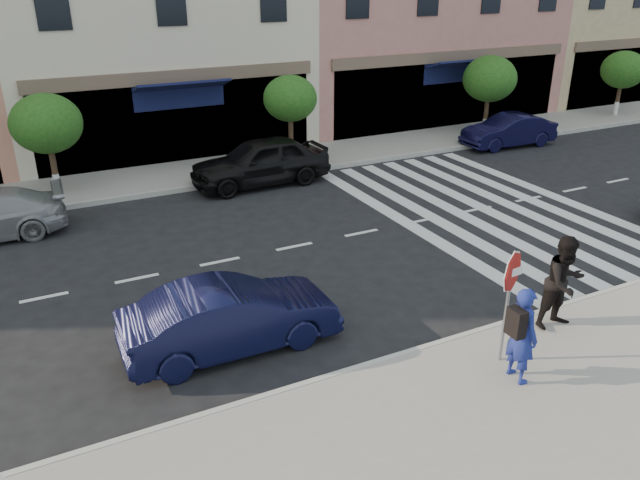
% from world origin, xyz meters
% --- Properties ---
extents(ground, '(120.00, 120.00, 0.00)m').
position_xyz_m(ground, '(0.00, 0.00, 0.00)').
color(ground, black).
rests_on(ground, ground).
extents(sidewalk_near, '(60.00, 4.50, 0.15)m').
position_xyz_m(sidewalk_near, '(0.00, -3.75, 0.07)').
color(sidewalk_near, gray).
rests_on(sidewalk_near, ground).
extents(sidewalk_far, '(60.00, 3.00, 0.15)m').
position_xyz_m(sidewalk_far, '(0.00, 11.00, 0.07)').
color(sidewalk_far, gray).
rests_on(sidewalk_far, ground).
extents(street_tree_wb, '(2.10, 2.10, 3.06)m').
position_xyz_m(street_tree_wb, '(-5.00, 10.80, 2.31)').
color(street_tree_wb, '#473323').
rests_on(street_tree_wb, sidewalk_far).
extents(street_tree_c, '(1.90, 1.90, 3.04)m').
position_xyz_m(street_tree_c, '(3.00, 10.80, 2.36)').
color(street_tree_c, '#473323').
rests_on(street_tree_c, sidewalk_far).
extents(street_tree_ea, '(2.20, 2.20, 3.19)m').
position_xyz_m(street_tree_ea, '(12.00, 10.80, 2.39)').
color(street_tree_ea, '#473323').
rests_on(street_tree_ea, sidewalk_far).
extents(street_tree_eb, '(2.00, 2.00, 2.94)m').
position_xyz_m(street_tree_eb, '(20.00, 10.80, 2.22)').
color(street_tree_eb, '#473323').
rests_on(street_tree_eb, sidewalk_far).
extents(stop_sign, '(0.76, 0.12, 2.15)m').
position_xyz_m(stop_sign, '(1.10, -2.47, 1.74)').
color(stop_sign, gray).
rests_on(stop_sign, sidewalk_near).
extents(photographer, '(0.44, 0.64, 1.73)m').
position_xyz_m(photographer, '(0.97, -2.99, 1.01)').
color(photographer, navy).
rests_on(photographer, sidewalk_near).
extents(walker, '(0.92, 0.72, 1.88)m').
position_xyz_m(walker, '(2.91, -2.05, 1.09)').
color(walker, black).
rests_on(walker, sidewalk_near).
extents(car_near_mid, '(4.04, 1.44, 1.33)m').
position_xyz_m(car_near_mid, '(-2.97, 0.30, 0.66)').
color(car_near_mid, black).
rests_on(car_near_mid, ground).
extents(car_far_mid, '(4.62, 1.97, 1.56)m').
position_xyz_m(car_far_mid, '(1.12, 9.10, 0.78)').
color(car_far_mid, black).
rests_on(car_far_mid, ground).
extents(car_far_right, '(3.92, 1.57, 1.27)m').
position_xyz_m(car_far_right, '(11.75, 9.10, 0.63)').
color(car_far_right, black).
rests_on(car_far_right, ground).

